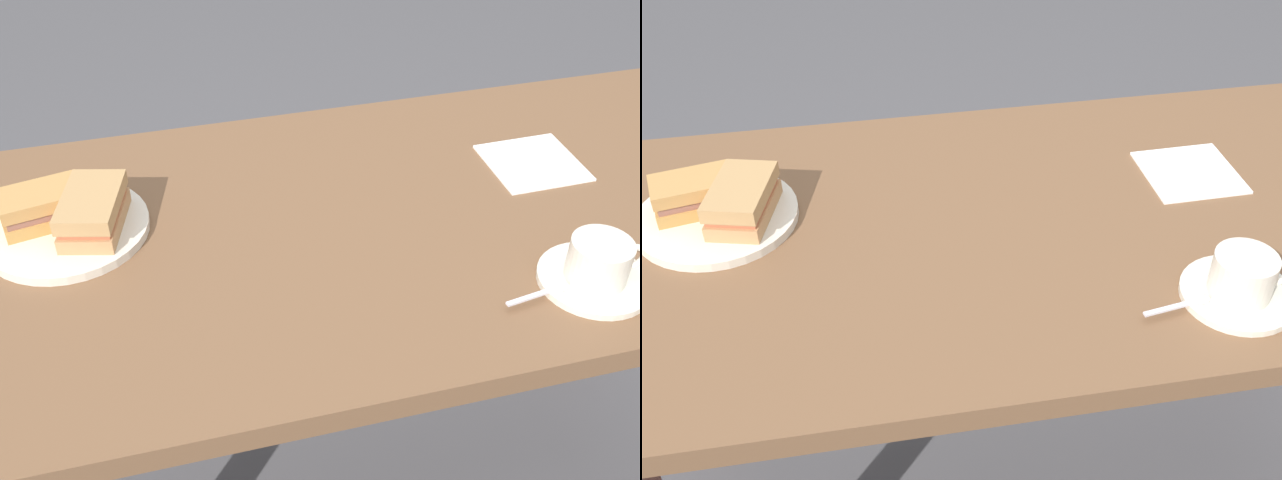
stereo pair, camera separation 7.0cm
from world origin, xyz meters
TOP-DOWN VIEW (x-y plane):
  - dining_table at (0.00, 0.00)m, footprint 1.34×0.69m
  - sandwich_plate at (-0.47, 0.08)m, footprint 0.24×0.24m
  - sandwich_front at (-0.50, 0.10)m, footprint 0.13×0.09m
  - sandwich_back at (-0.43, 0.07)m, footprint 0.11×0.15m
  - coffee_saucer at (0.23, -0.22)m, footprint 0.15×0.15m
  - coffee_cup at (0.23, -0.22)m, footprint 0.11×0.08m
  - spoon at (0.15, -0.23)m, footprint 0.10×0.03m
  - napkin at (0.29, 0.08)m, footprint 0.15×0.15m

SIDE VIEW (x-z plane):
  - dining_table at x=0.00m, z-range 0.22..0.94m
  - napkin at x=0.29m, z-range 0.72..0.72m
  - coffee_saucer at x=0.23m, z-range 0.72..0.73m
  - sandwich_plate at x=-0.47m, z-range 0.72..0.73m
  - spoon at x=0.15m, z-range 0.73..0.73m
  - sandwich_front at x=-0.50m, z-range 0.73..0.79m
  - coffee_cup at x=0.23m, z-range 0.73..0.79m
  - sandwich_back at x=-0.43m, z-range 0.73..0.79m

